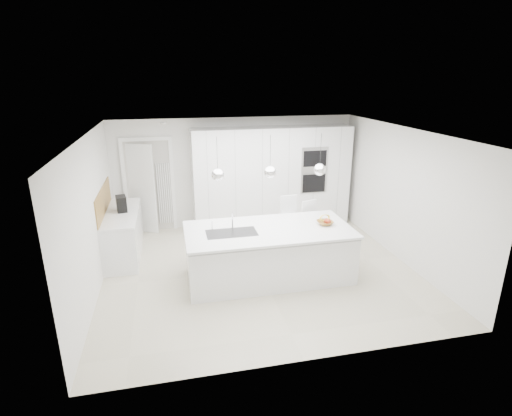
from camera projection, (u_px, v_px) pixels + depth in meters
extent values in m
plane|color=beige|center=(260.00, 270.00, 7.30)|extent=(5.50, 5.50, 0.00)
plane|color=silver|center=(235.00, 172.00, 9.22)|extent=(5.50, 0.00, 5.50)
plane|color=silver|center=(91.00, 217.00, 6.34)|extent=(0.00, 5.00, 5.00)
plane|color=white|center=(260.00, 132.00, 6.51)|extent=(5.50, 5.50, 0.00)
cube|color=white|center=(272.00, 178.00, 9.14)|extent=(3.60, 0.60, 2.30)
cube|color=white|center=(138.00, 189.00, 8.77)|extent=(0.76, 0.38, 2.00)
cube|color=white|center=(123.00, 235.00, 7.77)|extent=(0.60, 1.80, 0.86)
cube|color=white|center=(121.00, 213.00, 7.63)|extent=(0.62, 1.82, 0.04)
cube|color=#A27632|center=(103.00, 201.00, 7.48)|extent=(0.02, 1.80, 0.50)
cube|color=white|center=(269.00, 255.00, 6.91)|extent=(2.80, 1.20, 0.86)
cube|color=white|center=(269.00, 230.00, 6.81)|extent=(2.84, 1.40, 0.04)
cylinder|color=white|center=(232.00, 220.00, 6.77)|extent=(0.02, 0.02, 0.30)
sphere|color=white|center=(218.00, 175.00, 6.27)|extent=(0.20, 0.20, 0.20)
sphere|color=white|center=(270.00, 172.00, 6.44)|extent=(0.20, 0.20, 0.20)
sphere|color=white|center=(320.00, 170.00, 6.62)|extent=(0.20, 0.20, 0.20)
imported|color=#A27632|center=(325.00, 223.00, 6.98)|extent=(0.28, 0.28, 0.07)
cube|color=black|center=(121.00, 204.00, 7.63)|extent=(0.23, 0.31, 0.30)
sphere|color=#A2331A|center=(328.00, 222.00, 6.92)|extent=(0.09, 0.09, 0.09)
sphere|color=#A2331A|center=(326.00, 221.00, 6.95)|extent=(0.08, 0.08, 0.08)
sphere|color=#A2331A|center=(326.00, 220.00, 7.02)|extent=(0.07, 0.07, 0.07)
sphere|color=#A2331A|center=(327.00, 221.00, 6.96)|extent=(0.08, 0.08, 0.08)
torus|color=yellow|center=(325.00, 218.00, 6.96)|extent=(0.25, 0.18, 0.23)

